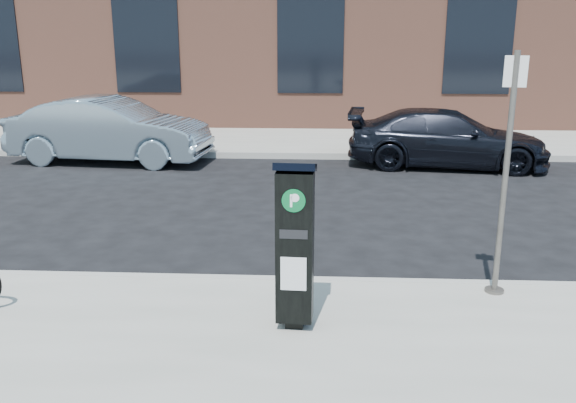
# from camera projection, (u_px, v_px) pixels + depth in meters

# --- Properties ---
(ground) EXTENTS (120.00, 120.00, 0.00)m
(ground) POSITION_uv_depth(u_px,v_px,m) (293.00, 289.00, 7.51)
(ground) COLOR black
(ground) RESTS_ON ground
(sidewalk_far) EXTENTS (60.00, 12.00, 0.15)m
(sidewalk_far) POSITION_uv_depth(u_px,v_px,m) (311.00, 122.00, 20.96)
(sidewalk_far) COLOR gray
(sidewalk_far) RESTS_ON ground
(curb_near) EXTENTS (60.00, 0.12, 0.16)m
(curb_near) POSITION_uv_depth(u_px,v_px,m) (293.00, 284.00, 7.47)
(curb_near) COLOR #9E9B93
(curb_near) RESTS_ON ground
(curb_far) EXTENTS (60.00, 0.12, 0.16)m
(curb_far) POSITION_uv_depth(u_px,v_px,m) (307.00, 156.00, 15.21)
(curb_far) COLOR #9E9B93
(curb_far) RESTS_ON ground
(building) EXTENTS (28.00, 10.05, 8.25)m
(building) POSITION_uv_depth(u_px,v_px,m) (313.00, 2.00, 22.75)
(building) COLOR brown
(building) RESTS_ON ground
(parking_kiosk) EXTENTS (0.42, 0.37, 1.73)m
(parking_kiosk) POSITION_uv_depth(u_px,v_px,m) (295.00, 244.00, 6.01)
(parking_kiosk) COLOR black
(parking_kiosk) RESTS_ON sidewalk_near
(sign_pole) EXTENTS (0.24, 0.22, 2.72)m
(sign_pole) POSITION_uv_depth(u_px,v_px,m) (505.00, 178.00, 6.70)
(sign_pole) COLOR #56514C
(sign_pole) RESTS_ON sidewalk_near
(car_silver) EXTENTS (4.87, 2.10, 1.56)m
(car_silver) POSITION_uv_depth(u_px,v_px,m) (110.00, 130.00, 14.66)
(car_silver) COLOR #8196A4
(car_silver) RESTS_ON ground
(car_dark) EXTENTS (4.77, 2.38, 1.33)m
(car_dark) POSITION_uv_depth(u_px,v_px,m) (447.00, 138.00, 14.21)
(car_dark) COLOR black
(car_dark) RESTS_ON ground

